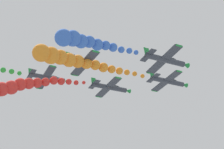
% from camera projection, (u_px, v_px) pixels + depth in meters
% --- Properties ---
extents(airplane_lead, '(9.41, 10.35, 3.06)m').
position_uv_depth(airplane_lead, '(168.00, 81.00, 84.61)').
color(airplane_lead, '#333842').
extents(smoke_trail_lead, '(5.30, 26.42, 3.63)m').
position_uv_depth(smoke_trail_lead, '(69.00, 59.00, 70.28)').
color(smoke_trail_lead, orange).
extents(airplane_left_inner, '(9.39, 10.35, 3.11)m').
position_uv_depth(airplane_left_inner, '(110.00, 87.00, 86.96)').
color(airplane_left_inner, '#333842').
extents(smoke_trail_left_inner, '(3.20, 21.69, 7.33)m').
position_uv_depth(smoke_trail_left_inner, '(17.00, 87.00, 75.02)').
color(smoke_trail_left_inner, red).
extents(airplane_right_inner, '(9.31, 10.35, 3.27)m').
position_uv_depth(airplane_right_inner, '(166.00, 60.00, 70.83)').
color(airplane_right_inner, '#333842').
extents(smoke_trail_right_inner, '(3.76, 16.90, 3.47)m').
position_uv_depth(smoke_trail_right_inner, '(83.00, 41.00, 60.68)').
color(smoke_trail_right_inner, blue).
extents(airplane_left_outer, '(9.42, 10.35, 3.02)m').
position_uv_depth(airplane_left_outer, '(87.00, 64.00, 74.27)').
color(airplane_left_outer, '#333842').
extents(airplane_right_outer, '(9.15, 10.35, 3.52)m').
position_uv_depth(airplane_right_outer, '(48.00, 78.00, 90.68)').
color(airplane_right_outer, '#333842').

